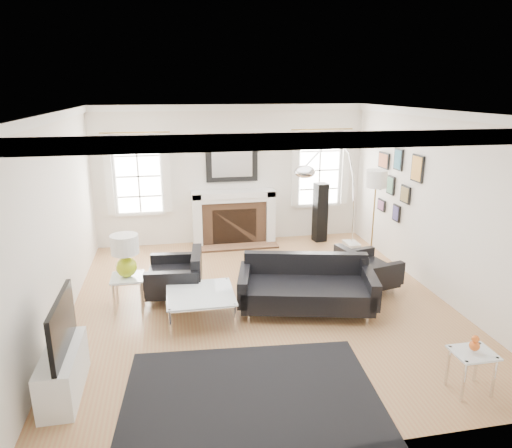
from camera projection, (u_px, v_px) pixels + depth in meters
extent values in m
plane|color=#A26944|center=(260.00, 302.00, 6.88)|extent=(6.00, 6.00, 0.00)
cube|color=silver|center=(232.00, 175.00, 9.30)|extent=(5.50, 0.04, 2.80)
cube|color=silver|center=(334.00, 309.00, 3.66)|extent=(5.50, 0.04, 2.80)
cube|color=silver|center=(56.00, 223.00, 5.99)|extent=(0.04, 6.00, 2.80)
cube|color=silver|center=(437.00, 204.00, 6.98)|extent=(0.04, 6.00, 2.80)
cube|color=white|center=(261.00, 112.00, 6.08)|extent=(5.50, 6.00, 0.02)
cube|color=white|center=(261.00, 116.00, 6.10)|extent=(5.50, 6.00, 0.12)
cube|color=white|center=(197.00, 220.00, 9.22)|extent=(0.18, 0.38, 1.10)
cube|color=white|center=(269.00, 216.00, 9.49)|extent=(0.18, 0.38, 1.10)
cube|color=white|center=(233.00, 194.00, 9.22)|extent=(1.70, 0.38, 0.12)
cube|color=white|center=(233.00, 199.00, 9.24)|extent=(1.50, 0.34, 0.10)
cube|color=brown|center=(234.00, 222.00, 9.41)|extent=(1.30, 0.30, 0.90)
cube|color=black|center=(234.00, 227.00, 9.33)|extent=(0.90, 0.10, 0.76)
cube|color=brown|center=(236.00, 246.00, 9.28)|extent=(1.70, 0.50, 0.04)
cube|color=black|center=(232.00, 163.00, 9.20)|extent=(1.05, 0.06, 0.75)
cube|color=white|center=(232.00, 163.00, 9.16)|extent=(0.82, 0.02, 0.55)
cube|color=white|center=(138.00, 176.00, 8.93)|extent=(1.00, 0.05, 1.60)
cube|color=white|center=(138.00, 176.00, 8.90)|extent=(0.84, 0.02, 1.44)
cube|color=white|center=(108.00, 175.00, 8.72)|extent=(0.14, 0.05, 1.55)
cube|color=white|center=(167.00, 173.00, 8.92)|extent=(0.14, 0.05, 1.55)
cube|color=white|center=(319.00, 170.00, 9.59)|extent=(1.00, 0.05, 1.60)
cube|color=white|center=(319.00, 170.00, 9.57)|extent=(0.84, 0.02, 1.44)
cube|color=white|center=(295.00, 169.00, 9.39)|extent=(0.14, 0.05, 1.55)
cube|color=white|center=(346.00, 168.00, 9.59)|extent=(0.14, 0.05, 1.55)
cube|color=black|center=(417.00, 168.00, 7.41)|extent=(0.03, 0.34, 0.44)
cube|color=gold|center=(416.00, 168.00, 7.40)|extent=(0.01, 0.29, 0.39)
cube|color=black|center=(398.00, 159.00, 8.00)|extent=(0.03, 0.28, 0.38)
cube|color=#2B6278|center=(397.00, 160.00, 8.00)|extent=(0.01, 0.23, 0.33)
cube|color=black|center=(384.00, 160.00, 8.55)|extent=(0.03, 0.40, 0.30)
cube|color=#AE5935|center=(383.00, 161.00, 8.55)|extent=(0.01, 0.35, 0.25)
cube|color=black|center=(405.00, 194.00, 7.83)|extent=(0.03, 0.30, 0.30)
cube|color=olive|center=(404.00, 194.00, 7.83)|extent=(0.01, 0.25, 0.25)
cube|color=black|center=(391.00, 185.00, 8.33)|extent=(0.03, 0.26, 0.34)
cube|color=#497A5D|center=(390.00, 185.00, 8.33)|extent=(0.01, 0.21, 0.29)
cube|color=black|center=(377.00, 182.00, 8.87)|extent=(0.03, 0.32, 0.24)
cube|color=tan|center=(376.00, 182.00, 8.86)|extent=(0.01, 0.27, 0.19)
cube|color=black|center=(396.00, 213.00, 8.18)|extent=(0.03, 0.24, 0.30)
cube|color=#3F3871|center=(395.00, 213.00, 8.18)|extent=(0.01, 0.19, 0.25)
cube|color=black|center=(381.00, 205.00, 8.75)|extent=(0.03, 0.28, 0.22)
cube|color=#884F74|center=(381.00, 205.00, 8.74)|extent=(0.01, 0.23, 0.17)
cube|color=white|center=(63.00, 372.00, 4.77)|extent=(0.35, 1.00, 0.50)
cube|color=black|center=(62.00, 325.00, 4.62)|extent=(0.05, 1.00, 0.58)
cube|color=black|center=(253.00, 407.00, 4.61)|extent=(2.82, 2.42, 0.01)
cube|color=black|center=(306.00, 293.00, 6.53)|extent=(1.97, 1.25, 0.30)
cube|color=black|center=(305.00, 269.00, 6.83)|extent=(1.81, 0.55, 0.51)
cube|color=black|center=(244.00, 284.00, 6.53)|extent=(0.33, 0.87, 0.39)
cube|color=black|center=(370.00, 286.00, 6.46)|extent=(0.33, 0.87, 0.39)
cube|color=black|center=(174.00, 281.00, 6.97)|extent=(0.85, 0.85, 0.29)
cube|color=black|center=(197.00, 267.00, 6.94)|extent=(0.21, 0.79, 0.49)
cube|color=black|center=(176.00, 264.00, 7.31)|extent=(0.79, 0.19, 0.37)
cube|color=black|center=(172.00, 284.00, 6.57)|extent=(0.79, 0.19, 0.37)
cube|color=black|center=(367.00, 274.00, 7.26)|extent=(0.89, 0.89, 0.28)
cube|color=black|center=(350.00, 265.00, 7.07)|extent=(0.29, 0.76, 0.47)
cube|color=black|center=(383.00, 276.00, 6.89)|extent=(0.76, 0.27, 0.36)
cube|color=black|center=(354.00, 260.00, 7.55)|extent=(0.76, 0.27, 0.36)
cube|color=silver|center=(200.00, 294.00, 6.25)|extent=(0.92, 0.92, 0.02)
cylinder|color=silver|center=(170.00, 324.00, 5.83)|extent=(0.04, 0.04, 0.41)
cylinder|color=silver|center=(235.00, 318.00, 5.98)|extent=(0.04, 0.04, 0.41)
cylinder|color=silver|center=(170.00, 296.00, 6.62)|extent=(0.04, 0.04, 0.41)
cylinder|color=silver|center=(227.00, 291.00, 6.77)|extent=(0.04, 0.04, 0.41)
cube|color=silver|center=(127.00, 277.00, 6.55)|extent=(0.46, 0.46, 0.02)
cylinder|color=silver|center=(114.00, 299.00, 6.41)|extent=(0.04, 0.04, 0.51)
cylinder|color=silver|center=(142.00, 297.00, 6.48)|extent=(0.04, 0.04, 0.51)
cylinder|color=silver|center=(117.00, 288.00, 6.77)|extent=(0.04, 0.04, 0.51)
cylinder|color=silver|center=(143.00, 286.00, 6.83)|extent=(0.04, 0.04, 0.51)
cube|color=silver|center=(473.00, 353.00, 4.74)|extent=(0.43, 0.36, 0.02)
cylinder|color=silver|center=(464.00, 381.00, 4.64)|extent=(0.04, 0.04, 0.47)
cylinder|color=silver|center=(494.00, 378.00, 4.70)|extent=(0.04, 0.04, 0.47)
cylinder|color=silver|center=(448.00, 366.00, 4.90)|extent=(0.04, 0.04, 0.47)
cylinder|color=silver|center=(477.00, 362.00, 4.97)|extent=(0.04, 0.04, 0.47)
sphere|color=#A8C018|center=(127.00, 267.00, 6.51)|extent=(0.29, 0.29, 0.29)
cylinder|color=#A8C018|center=(126.00, 257.00, 6.46)|extent=(0.04, 0.04, 0.12)
cylinder|color=white|center=(125.00, 244.00, 6.41)|extent=(0.39, 0.39, 0.27)
sphere|color=#DA5C1C|center=(474.00, 346.00, 4.72)|extent=(0.11, 0.11, 0.11)
sphere|color=#DA5C1C|center=(475.00, 339.00, 4.69)|extent=(0.08, 0.08, 0.08)
cube|color=silver|center=(351.00, 247.00, 8.99)|extent=(0.24, 0.39, 0.19)
ellipsoid|color=silver|center=(305.00, 172.00, 7.14)|extent=(0.33, 0.33, 0.20)
cylinder|color=#A47C39|center=(370.00, 267.00, 8.19)|extent=(0.22, 0.22, 0.03)
cylinder|color=#A47C39|center=(373.00, 226.00, 7.97)|extent=(0.03, 0.03, 1.57)
cylinder|color=white|center=(376.00, 179.00, 7.73)|extent=(0.36, 0.36, 0.29)
cube|color=black|center=(320.00, 212.00, 9.50)|extent=(0.28, 0.28, 1.23)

